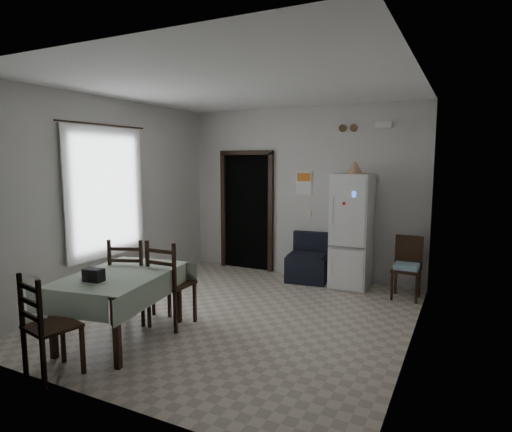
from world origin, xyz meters
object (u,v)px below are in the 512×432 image
at_px(dining_chair_far_right, 172,283).
at_px(corner_chair, 407,268).
at_px(dining_table, 122,306).
at_px(navy_seat, 308,258).
at_px(dining_chair_near_head, 52,325).
at_px(fridge, 352,231).
at_px(dining_chair_far_left, 132,279).

bearing_deg(dining_chair_far_right, corner_chair, -136.16).
distance_m(dining_table, dining_chair_far_right, 0.65).
height_order(navy_seat, dining_chair_near_head, dining_chair_near_head).
bearing_deg(dining_chair_far_right, fridge, -121.14).
distance_m(dining_table, dining_chair_near_head, 0.93).
height_order(fridge, dining_table, fridge).
xyz_separation_m(fridge, corner_chair, (0.87, -0.24, -0.45)).
relative_size(navy_seat, dining_chair_near_head, 0.80).
height_order(corner_chair, dining_table, corner_chair).
bearing_deg(corner_chair, dining_chair_near_head, -124.08).
bearing_deg(fridge, dining_chair_far_right, -121.15).
height_order(fridge, dining_chair_far_left, fridge).
xyz_separation_m(corner_chair, dining_chair_far_left, (-2.96, -2.42, 0.08)).
bearing_deg(dining_table, corner_chair, 38.11).
relative_size(navy_seat, dining_chair_far_left, 0.75).
xyz_separation_m(dining_table, dining_chair_far_right, (0.25, 0.58, 0.15)).
xyz_separation_m(fridge, navy_seat, (-0.72, 0.00, -0.50)).
xyz_separation_m(corner_chair, dining_chair_far_right, (-2.43, -2.33, 0.08)).
bearing_deg(corner_chair, navy_seat, 172.04).
relative_size(dining_chair_far_left, dining_chair_far_right, 1.00).
bearing_deg(fridge, corner_chair, -15.25).
relative_size(dining_chair_far_right, dining_chair_near_head, 1.07).
bearing_deg(dining_chair_far_left, dining_table, 98.98).
distance_m(fridge, navy_seat, 0.88).
relative_size(corner_chair, dining_chair_near_head, 0.91).
bearing_deg(dining_table, dining_chair_near_head, -96.96).
relative_size(corner_chair, dining_chair_far_right, 0.85).
relative_size(dining_chair_far_left, dining_chair_near_head, 1.07).
height_order(fridge, corner_chair, fridge).
distance_m(corner_chair, dining_chair_far_left, 3.83).
bearing_deg(dining_chair_near_head, dining_chair_far_right, -86.55).
relative_size(dining_table, dining_chair_far_right, 1.36).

